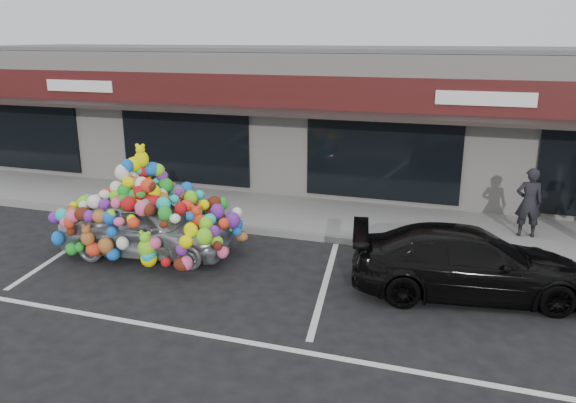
% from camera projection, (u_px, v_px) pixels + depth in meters
% --- Properties ---
extents(ground, '(90.00, 90.00, 0.00)m').
position_uv_depth(ground, '(191.00, 270.00, 11.58)').
color(ground, black).
rests_on(ground, ground).
extents(shop_building, '(24.00, 7.20, 4.31)m').
position_uv_depth(shop_building, '(307.00, 114.00, 18.66)').
color(shop_building, beige).
rests_on(shop_building, ground).
extents(sidewalk, '(26.00, 3.00, 0.15)m').
position_uv_depth(sidewalk, '(260.00, 211.00, 15.20)').
color(sidewalk, gray).
rests_on(sidewalk, ground).
extents(kerb, '(26.00, 0.18, 0.16)m').
position_uv_depth(kerb, '(239.00, 229.00, 13.83)').
color(kerb, slate).
rests_on(kerb, ground).
extents(parking_stripe_left, '(0.73, 4.37, 0.01)m').
position_uv_depth(parking_stripe_left, '(69.00, 249.00, 12.72)').
color(parking_stripe_left, silver).
rests_on(parking_stripe_left, ground).
extents(parking_stripe_mid, '(0.73, 4.37, 0.01)m').
position_uv_depth(parking_stripe_mid, '(325.00, 284.00, 10.92)').
color(parking_stripe_mid, silver).
rests_on(parking_stripe_mid, ground).
extents(lane_line, '(14.00, 0.12, 0.01)m').
position_uv_depth(lane_line, '(237.00, 340.00, 8.88)').
color(lane_line, silver).
rests_on(lane_line, ground).
extents(toy_car, '(2.75, 4.21, 2.34)m').
position_uv_depth(toy_car, '(147.00, 220.00, 12.21)').
color(toy_car, '#A4A9AE').
rests_on(toy_car, ground).
extents(black_sedan, '(2.51, 4.55, 1.25)m').
position_uv_depth(black_sedan, '(469.00, 262.00, 10.34)').
color(black_sedan, black).
rests_on(black_sedan, ground).
extents(pedestrian_a, '(0.64, 0.46, 1.63)m').
position_uv_depth(pedestrian_a, '(529.00, 203.00, 12.88)').
color(pedestrian_a, '#222227').
rests_on(pedestrian_a, sidewalk).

